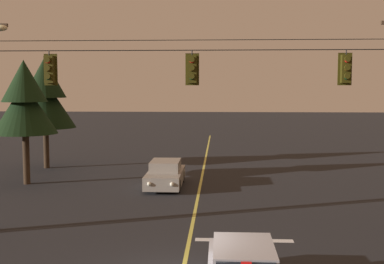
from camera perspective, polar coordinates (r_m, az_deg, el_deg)
lane_centre_stripe at (r=24.16m, az=0.67°, el=-7.47°), size 0.14×60.00×0.01m
stop_bar_paint at (r=17.78m, az=5.97°, el=-12.19°), size 3.40×0.36×0.01m
signal_span_assembly at (r=17.62m, az=-0.18°, el=1.39°), size 16.60×0.32×7.98m
traffic_light_leftmost at (r=18.55m, az=-15.99°, el=6.89°), size 0.48×0.41×1.22m
traffic_light_left_inner at (r=17.56m, az=0.00°, el=7.20°), size 0.48×0.41×1.22m
traffic_light_centre at (r=18.06m, az=17.18°, el=6.91°), size 0.48×0.41×1.22m
car_oncoming_lead at (r=26.60m, az=-3.06°, el=-4.88°), size 1.80×4.42×1.39m
tree_verge_near at (r=28.36m, az=-18.58°, el=3.39°), size 3.45×3.45×6.73m
tree_verge_far at (r=33.60m, az=-16.45°, el=3.90°), size 3.90×3.90×7.12m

